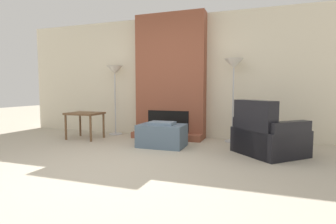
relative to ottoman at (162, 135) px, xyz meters
The scene contains 8 objects.
ground_plane 1.51m from the ottoman, 96.33° to the right, with size 24.00×24.00×0.00m, color #B2A893.
wall_back 1.61m from the ottoman, 98.02° to the left, with size 7.50×0.06×2.60m, color beige.
fireplace 1.43m from the ottoman, 99.71° to the left, with size 1.49×0.58×2.60m.
ottoman is the anchor object (origin of this frame).
armchair 1.75m from the ottoman, ahead, with size 1.22×1.22×0.86m.
side_table 1.81m from the ottoman, behind, with size 0.68×0.54×0.55m.
floor_lamp_left 2.05m from the ottoman, 149.00° to the left, with size 0.37×0.37×1.56m.
floor_lamp_right 1.88m from the ottoman, 37.20° to the left, with size 0.37×0.37×1.62m.
Camera 1 is at (1.78, -2.87, 1.02)m, focal length 28.00 mm.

